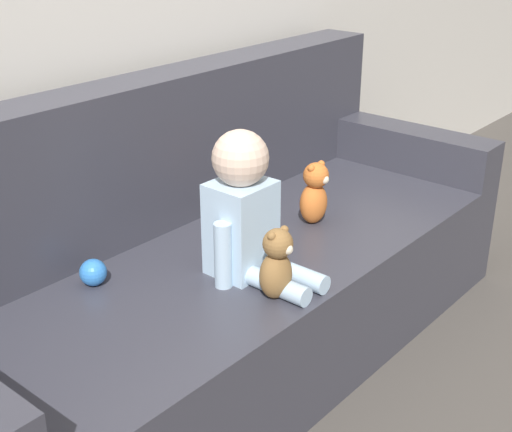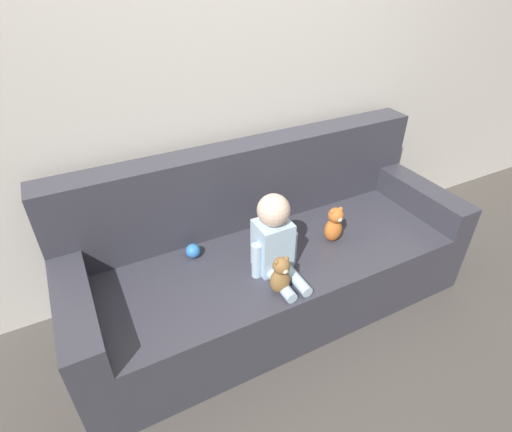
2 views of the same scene
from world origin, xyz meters
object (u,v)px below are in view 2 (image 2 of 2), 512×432
Objects in this scene: toy_ball at (193,251)px; couch at (268,256)px; person_baby at (274,239)px; plush_toy_side at (334,225)px; teddy_bear_brown at (281,275)px.

couch is at bearing -10.48° from toy_ball.
person_baby is 0.43m from plush_toy_side.
couch reaches higher than person_baby.
couch is 28.23× the size of toy_ball.
plush_toy_side is at bearing 7.71° from person_baby.
teddy_bear_brown is 2.68× the size of toy_ball.
person_baby is at bearing -172.29° from plush_toy_side.
couch is 0.44m from toy_ball.
couch reaches higher than toy_ball.
person_baby is 5.53× the size of toy_ball.
toy_ball is (-0.34, 0.28, -0.15)m from person_baby.
couch is at bearing 69.85° from teddy_bear_brown.
person_baby reaches higher than teddy_bear_brown.
toy_ball is at bearing 169.52° from couch.
couch is at bearing 69.03° from person_baby.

